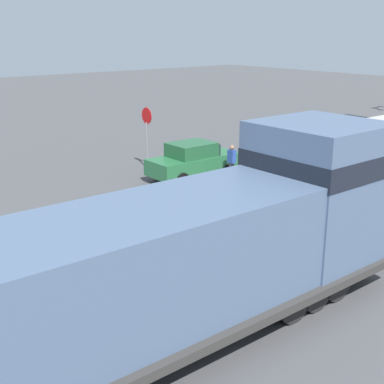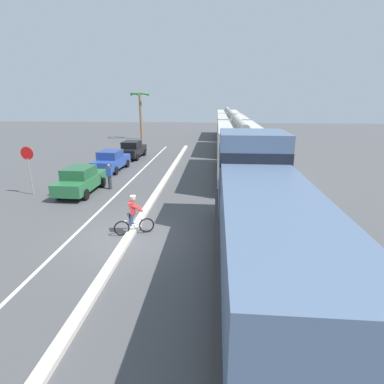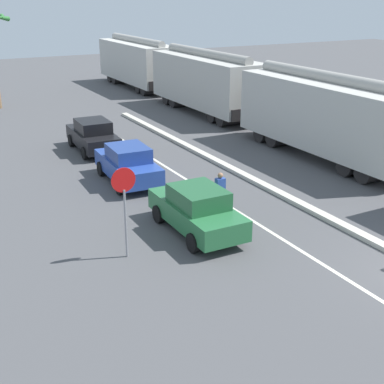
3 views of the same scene
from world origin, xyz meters
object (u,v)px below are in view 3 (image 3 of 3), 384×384
Objects in this scene: hopper_car_trailing at (137,63)px; parked_car_green at (197,210)px; parked_car_blue at (128,164)px; parked_car_black at (93,135)px; stop_sign at (124,195)px; hopper_car_middle at (206,82)px; pedestrian_by_cars at (220,193)px; hopper_car_lead at (326,116)px.

hopper_car_trailing reaches higher than parked_car_green.
parked_car_blue is 1.01× the size of parked_car_black.
parked_car_black is 12.10m from stop_sign.
stop_sign reaches higher than parked_car_blue.
parked_car_black is 1.48× the size of stop_sign.
hopper_car_trailing is (0.00, 11.60, 0.00)m from hopper_car_middle.
parked_car_green is 11.14m from parked_car_black.
hopper_car_trailing is 3.68× the size of stop_sign.
stop_sign reaches higher than pedestrian_by_cars.
parked_car_blue is (-9.80, 1.16, -1.26)m from hopper_car_lead.
hopper_car_lead reaches higher than pedestrian_by_cars.
hopper_car_middle is 1.00× the size of hopper_car_trailing.
parked_car_blue is at bearing 67.51° from stop_sign.
parked_car_green is 1.72m from pedestrian_by_cars.
parked_car_green is at bearing -120.75° from hopper_car_middle.
parked_car_black is (-9.57, -5.14, -1.26)m from hopper_car_middle.
pedestrian_by_cars is at bearing -106.95° from hopper_car_trailing.
parked_car_blue is at bearing -92.53° from parked_car_black.
hopper_car_trailing is 24.15m from parked_car_blue.
hopper_car_trailing is at bearing 73.05° from pedestrian_by_cars.
hopper_car_middle is at bearing 28.25° from parked_car_black.
parked_car_blue is (-9.80, -10.44, -1.26)m from hopper_car_middle.
hopper_car_middle is 6.54× the size of pedestrian_by_cars.
hopper_car_lead is 23.20m from hopper_car_trailing.
parked_car_blue is at bearing 91.16° from parked_car_green.
pedestrian_by_cars is (-8.22, -26.97, -1.23)m from hopper_car_trailing.
parked_car_black is (-9.57, -16.74, -1.26)m from hopper_car_trailing.
hopper_car_lead is 2.49× the size of parked_car_black.
stop_sign is at bearing -113.65° from hopper_car_trailing.
pedestrian_by_cars is at bearing 31.67° from parked_car_green.
hopper_car_middle is 2.48× the size of parked_car_blue.
stop_sign is at bearing -126.49° from hopper_car_middle.
parked_car_blue is (-0.12, 5.84, 0.00)m from parked_car_green.
hopper_car_lead reaches higher than parked_car_black.
hopper_car_trailing is 28.23m from pedestrian_by_cars.
parked_car_blue is at bearing -133.21° from hopper_car_middle.
hopper_car_lead is 1.00× the size of hopper_car_trailing.
hopper_car_trailing is at bearing 90.00° from hopper_car_middle.
hopper_car_lead is 11.60m from hopper_car_middle.
pedestrian_by_cars is (1.59, -4.94, 0.03)m from parked_car_blue.
hopper_car_trailing is 6.54× the size of pedestrian_by_cars.
hopper_car_middle is 14.38m from parked_car_blue.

